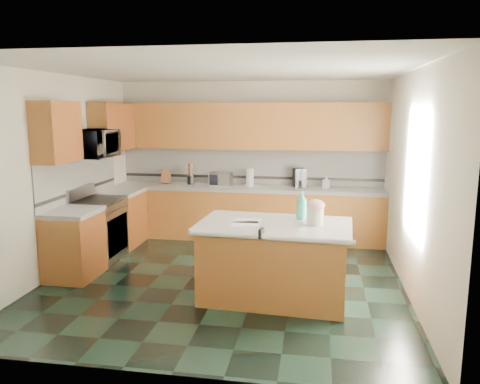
% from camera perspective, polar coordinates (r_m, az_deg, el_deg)
% --- Properties ---
extents(floor, '(4.60, 4.60, 0.00)m').
position_cam_1_polar(floor, '(6.32, -1.90, -10.57)').
color(floor, black).
rests_on(floor, ground).
extents(ceiling, '(4.60, 4.60, 0.00)m').
position_cam_1_polar(ceiling, '(5.93, -2.06, 14.64)').
color(ceiling, white).
rests_on(ceiling, ground).
extents(wall_back, '(4.60, 0.04, 2.70)m').
position_cam_1_polar(wall_back, '(8.24, 1.23, 3.99)').
color(wall_back, white).
rests_on(wall_back, ground).
extents(wall_front, '(4.60, 0.04, 2.70)m').
position_cam_1_polar(wall_front, '(3.77, -8.99, -3.55)').
color(wall_front, white).
rests_on(wall_front, ground).
extents(wall_left, '(0.04, 4.60, 2.70)m').
position_cam_1_polar(wall_left, '(6.82, -21.45, 1.99)').
color(wall_left, white).
rests_on(wall_left, ground).
extents(wall_right, '(0.04, 4.60, 2.70)m').
position_cam_1_polar(wall_right, '(5.97, 20.42, 0.98)').
color(wall_right, white).
rests_on(wall_right, ground).
extents(back_base_cab, '(4.60, 0.60, 0.86)m').
position_cam_1_polar(back_base_cab, '(8.08, 0.88, -2.75)').
color(back_base_cab, '#5B2910').
rests_on(back_base_cab, ground).
extents(back_countertop, '(4.60, 0.64, 0.06)m').
position_cam_1_polar(back_countertop, '(7.99, 0.89, 0.46)').
color(back_countertop, white).
rests_on(back_countertop, back_base_cab).
extents(back_upper_cab, '(4.60, 0.33, 0.78)m').
position_cam_1_polar(back_upper_cab, '(8.02, 1.06, 8.04)').
color(back_upper_cab, '#5B2910').
rests_on(back_upper_cab, wall_back).
extents(back_backsplash, '(4.60, 0.02, 0.63)m').
position_cam_1_polar(back_backsplash, '(8.23, 1.20, 3.17)').
color(back_backsplash, silver).
rests_on(back_backsplash, back_countertop).
extents(back_accent_band, '(4.60, 0.01, 0.05)m').
position_cam_1_polar(back_accent_band, '(8.25, 1.19, 1.82)').
color(back_accent_band, black).
rests_on(back_accent_band, back_countertop).
extents(left_base_cab_rear, '(0.60, 0.82, 0.86)m').
position_cam_1_polar(left_base_cab_rear, '(7.97, -14.30, -3.26)').
color(left_base_cab_rear, '#5B2910').
rests_on(left_base_cab_rear, ground).
extents(left_counter_rear, '(0.64, 0.82, 0.06)m').
position_cam_1_polar(left_counter_rear, '(7.88, -14.45, -0.00)').
color(left_counter_rear, white).
rests_on(left_counter_rear, left_base_cab_rear).
extents(left_base_cab_front, '(0.60, 0.72, 0.86)m').
position_cam_1_polar(left_base_cab_front, '(6.65, -19.61, -6.21)').
color(left_base_cab_front, '#5B2910').
rests_on(left_base_cab_front, ground).
extents(left_counter_front, '(0.64, 0.72, 0.06)m').
position_cam_1_polar(left_counter_front, '(6.54, -19.85, -2.34)').
color(left_counter_front, white).
rests_on(left_counter_front, left_base_cab_front).
extents(left_backsplash, '(0.02, 2.30, 0.63)m').
position_cam_1_polar(left_backsplash, '(7.30, -18.98, 1.72)').
color(left_backsplash, silver).
rests_on(left_backsplash, wall_left).
extents(left_accent_band, '(0.01, 2.30, 0.05)m').
position_cam_1_polar(left_accent_band, '(7.32, -18.85, 0.21)').
color(left_accent_band, black).
rests_on(left_accent_band, wall_left).
extents(left_upper_cab_rear, '(0.33, 1.09, 0.78)m').
position_cam_1_polar(left_upper_cab_rear, '(7.95, -15.29, 7.67)').
color(left_upper_cab_rear, '#5B2910').
rests_on(left_upper_cab_rear, wall_left).
extents(left_upper_cab_front, '(0.33, 0.72, 0.78)m').
position_cam_1_polar(left_upper_cab_front, '(6.47, -21.46, 6.84)').
color(left_upper_cab_front, '#5B2910').
rests_on(left_upper_cab_front, wall_left).
extents(range_body, '(0.60, 0.76, 0.88)m').
position_cam_1_polar(range_body, '(7.27, -16.80, -4.58)').
color(range_body, '#B7B7BC').
rests_on(range_body, ground).
extents(range_oven_door, '(0.02, 0.68, 0.55)m').
position_cam_1_polar(range_oven_door, '(7.16, -14.69, -5.04)').
color(range_oven_door, black).
rests_on(range_oven_door, range_body).
extents(range_cooktop, '(0.62, 0.78, 0.04)m').
position_cam_1_polar(range_cooktop, '(7.17, -16.99, -1.02)').
color(range_cooktop, black).
rests_on(range_cooktop, range_body).
extents(range_handle, '(0.02, 0.66, 0.02)m').
position_cam_1_polar(range_handle, '(7.06, -14.61, -2.07)').
color(range_handle, '#B7B7BC').
rests_on(range_handle, range_body).
extents(range_backguard, '(0.06, 0.76, 0.18)m').
position_cam_1_polar(range_backguard, '(7.27, -18.87, -0.02)').
color(range_backguard, '#B7B7BC').
rests_on(range_backguard, range_body).
extents(microwave, '(0.50, 0.73, 0.41)m').
position_cam_1_polar(microwave, '(7.07, -17.34, 5.62)').
color(microwave, '#B7B7BC').
rests_on(microwave, wall_left).
extents(island_base, '(1.72, 1.05, 0.86)m').
position_cam_1_polar(island_base, '(5.60, 4.17, -8.67)').
color(island_base, '#5B2910').
rests_on(island_base, ground).
extents(island_top, '(1.82, 1.16, 0.06)m').
position_cam_1_polar(island_top, '(5.47, 4.24, -4.11)').
color(island_top, white).
rests_on(island_top, island_base).
extents(island_bullnose, '(1.76, 0.17, 0.06)m').
position_cam_1_polar(island_bullnose, '(4.97, 3.67, -5.58)').
color(island_bullnose, white).
rests_on(island_bullnose, island_base).
extents(treat_jar, '(0.25, 0.25, 0.20)m').
position_cam_1_polar(treat_jar, '(5.42, 9.16, -2.94)').
color(treat_jar, beige).
rests_on(treat_jar, island_top).
extents(treat_jar_lid, '(0.21, 0.21, 0.13)m').
position_cam_1_polar(treat_jar_lid, '(5.39, 9.20, -1.59)').
color(treat_jar_lid, '#D49898').
rests_on(treat_jar_lid, treat_jar).
extents(treat_jar_knob, '(0.07, 0.02, 0.02)m').
position_cam_1_polar(treat_jar_knob, '(5.39, 9.21, -1.11)').
color(treat_jar_knob, tan).
rests_on(treat_jar_knob, treat_jar_lid).
extents(treat_jar_knob_end_l, '(0.04, 0.04, 0.04)m').
position_cam_1_polar(treat_jar_knob_end_l, '(5.39, 8.85, -1.10)').
color(treat_jar_knob_end_l, tan).
rests_on(treat_jar_knob_end_l, treat_jar_lid).
extents(treat_jar_knob_end_r, '(0.04, 0.04, 0.04)m').
position_cam_1_polar(treat_jar_knob_end_r, '(5.39, 9.57, -1.12)').
color(treat_jar_knob_end_r, tan).
rests_on(treat_jar_knob_end_r, treat_jar_lid).
extents(soap_bottle_island, '(0.15, 0.15, 0.35)m').
position_cam_1_polar(soap_bottle_island, '(5.65, 7.55, -1.58)').
color(soap_bottle_island, teal).
rests_on(soap_bottle_island, island_top).
extents(paper_sheet_a, '(0.37, 0.31, 0.00)m').
position_cam_1_polar(paper_sheet_a, '(5.41, 0.60, -3.90)').
color(paper_sheet_a, white).
rests_on(paper_sheet_a, island_top).
extents(paper_sheet_b, '(0.32, 0.24, 0.00)m').
position_cam_1_polar(paper_sheet_b, '(5.56, 0.90, -3.52)').
color(paper_sheet_b, white).
rests_on(paper_sheet_b, island_top).
extents(clamp_body, '(0.05, 0.12, 0.10)m').
position_cam_1_polar(clamp_body, '(4.99, 2.59, -5.03)').
color(clamp_body, black).
rests_on(clamp_body, island_top).
extents(clamp_handle, '(0.02, 0.08, 0.02)m').
position_cam_1_polar(clamp_handle, '(4.93, 2.50, -5.46)').
color(clamp_handle, black).
rests_on(clamp_handle, island_top).
extents(knife_block, '(0.14, 0.19, 0.27)m').
position_cam_1_polar(knife_block, '(8.36, -9.02, 1.83)').
color(knife_block, '#472814').
rests_on(knife_block, back_countertop).
extents(utensil_crock, '(0.12, 0.12, 0.15)m').
position_cam_1_polar(utensil_crock, '(8.27, -6.04, 1.47)').
color(utensil_crock, black).
rests_on(utensil_crock, back_countertop).
extents(utensil_bundle, '(0.07, 0.07, 0.22)m').
position_cam_1_polar(utensil_bundle, '(8.24, -6.06, 2.73)').
color(utensil_bundle, '#472814').
rests_on(utensil_bundle, utensil_crock).
extents(toaster_oven, '(0.39, 0.28, 0.22)m').
position_cam_1_polar(toaster_oven, '(8.10, -2.37, 1.59)').
color(toaster_oven, '#B7B7BC').
rests_on(toaster_oven, back_countertop).
extents(toaster_oven_door, '(0.34, 0.01, 0.18)m').
position_cam_1_polar(toaster_oven_door, '(7.99, -2.55, 1.46)').
color(toaster_oven_door, black).
rests_on(toaster_oven_door, toaster_oven).
extents(paper_towel, '(0.13, 0.13, 0.30)m').
position_cam_1_polar(paper_towel, '(8.06, 1.22, 1.82)').
color(paper_towel, white).
rests_on(paper_towel, back_countertop).
extents(paper_towel_base, '(0.20, 0.20, 0.01)m').
position_cam_1_polar(paper_towel_base, '(8.08, 1.22, 0.84)').
color(paper_towel_base, '#B7B7BC').
rests_on(paper_towel_base, back_countertop).
extents(water_jug, '(0.17, 0.17, 0.28)m').
position_cam_1_polar(water_jug, '(7.94, 7.27, 1.57)').
color(water_jug, '#5982AF').
rests_on(water_jug, back_countertop).
extents(water_jug_neck, '(0.08, 0.08, 0.04)m').
position_cam_1_polar(water_jug_neck, '(7.92, 7.30, 2.73)').
color(water_jug_neck, '#5982AF').
rests_on(water_jug_neck, water_jug).
extents(coffee_maker, '(0.24, 0.25, 0.32)m').
position_cam_1_polar(coffee_maker, '(7.96, 7.26, 1.74)').
color(coffee_maker, black).
rests_on(coffee_maker, back_countertop).
extents(coffee_carafe, '(0.13, 0.13, 0.13)m').
position_cam_1_polar(coffee_carafe, '(7.93, 7.23, 1.01)').
color(coffee_carafe, black).
rests_on(coffee_carafe, back_countertop).
extents(soap_bottle_back, '(0.14, 0.14, 0.21)m').
position_cam_1_polar(soap_bottle_back, '(7.94, 10.48, 1.22)').
color(soap_bottle_back, white).
rests_on(soap_bottle_back, back_countertop).
extents(soap_back_cap, '(0.02, 0.02, 0.03)m').
position_cam_1_polar(soap_back_cap, '(7.92, 10.51, 2.10)').
color(soap_back_cap, red).
rests_on(soap_back_cap, soap_bottle_back).
extents(window_light_proxy, '(0.02, 1.40, 1.10)m').
position_cam_1_polar(window_light_proxy, '(5.75, 20.59, 2.16)').
color(window_light_proxy, white).
rests_on(window_light_proxy, wall_right).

